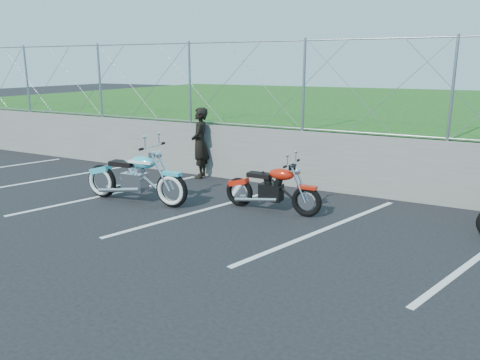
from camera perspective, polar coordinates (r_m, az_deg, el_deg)
The scene contains 8 objects.
ground at distance 8.38m, azimuth -7.73°, elevation -5.40°, with size 90.00×90.00×0.00m, color black.
retaining_wall at distance 11.13m, azimuth 2.67°, elevation 3.04°, with size 30.00×0.22×1.30m, color slate.
grass_field at distance 20.54m, azimuth 14.82°, elevation 7.64°, with size 30.00×20.00×1.30m, color #194C14.
chain_link_fence at distance 10.94m, azimuth 2.77°, elevation 11.56°, with size 28.00×0.03×2.00m.
parking_lines at distance 8.61m, azimuth 2.72°, elevation -4.71°, with size 18.29×4.31×0.01m.
cruiser_turquoise at distance 9.71m, azimuth -12.49°, elevation 0.10°, with size 2.44×0.77×1.21m.
naked_orange at distance 8.93m, azimuth 4.07°, elevation -1.23°, with size 1.99×0.68×0.99m.
person_standing at distance 11.58m, azimuth -4.90°, elevation 4.52°, with size 0.63×0.42×1.73m, color black.
Camera 1 is at (4.66, -6.39, 2.77)m, focal length 35.00 mm.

